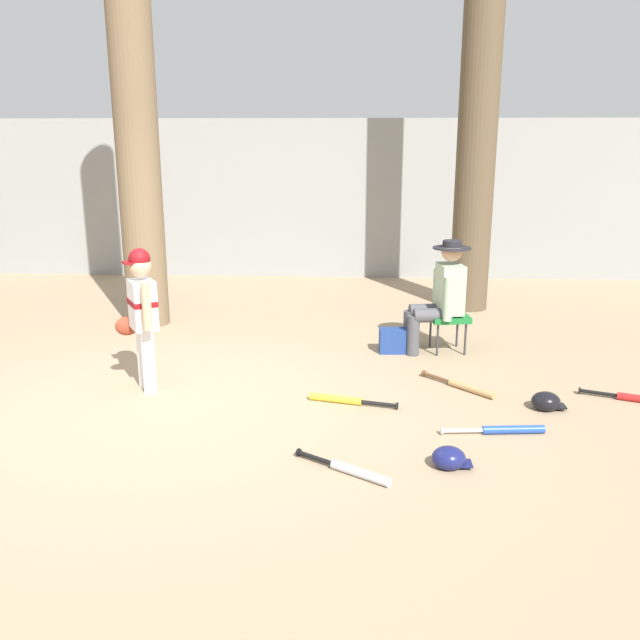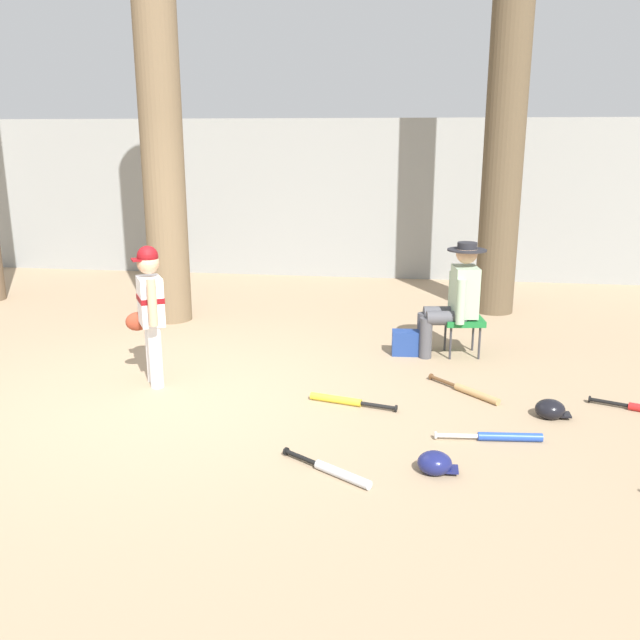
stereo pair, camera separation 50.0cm
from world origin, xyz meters
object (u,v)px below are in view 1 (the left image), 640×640
bat_wood_tan (466,387)px  bat_aluminum_silver (353,471)px  young_ballplayer (142,310)px  batting_helmet_navy (449,458)px  bat_yellow_trainer (343,400)px  handbag_beside_stool (395,341)px  tree_behind_spectator (478,113)px  seated_spectator (441,293)px  bat_red_barrel (638,399)px  tree_near_player (136,130)px  bat_blue_youth (505,430)px  folding_stool (448,318)px  batting_helmet_black (546,402)px

bat_wood_tan → bat_aluminum_silver: same height
young_ballplayer → batting_helmet_navy: 3.01m
young_ballplayer → bat_yellow_trainer: (1.80, -0.26, -0.71)m
handbag_beside_stool → bat_yellow_trainer: (-0.54, -1.48, -0.10)m
bat_yellow_trainer → tree_behind_spectator: bearing=65.2°
seated_spectator → bat_yellow_trainer: size_ratio=1.55×
tree_behind_spectator → bat_red_barrel: tree_behind_spectator is taller
seated_spectator → tree_near_player: bearing=164.2°
bat_wood_tan → bat_aluminum_silver: size_ratio=0.92×
tree_near_player → handbag_beside_stool: bearing=-19.1°
bat_blue_youth → bat_aluminum_silver: 1.39m
young_ballplayer → bat_wood_tan: (2.92, 0.11, -0.71)m
bat_yellow_trainer → batting_helmet_navy: 1.38m
young_ballplayer → bat_red_barrel: (4.38, -0.10, -0.71)m
seated_spectator → bat_wood_tan: bearing=-84.2°
bat_blue_youth → seated_spectator: bearing=97.6°
tree_behind_spectator → seated_spectator: 2.80m
tree_near_player → folding_stool: tree_near_player is taller
bat_aluminum_silver → bat_wood_tan: bearing=58.5°
young_ballplayer → folding_stool: young_ballplayer is taller
folding_stool → bat_wood_tan: folding_stool is taller
young_ballplayer → bat_blue_youth: (3.08, -0.82, -0.71)m
bat_red_barrel → bat_aluminum_silver: same height
tree_near_player → folding_stool: (3.55, -0.96, -1.95)m
tree_behind_spectator → young_ballplayer: bearing=-136.4°
bat_red_barrel → batting_helmet_black: bearing=-166.3°
handbag_beside_stool → bat_yellow_trainer: 1.58m
bat_yellow_trainer → batting_helmet_navy: size_ratio=2.75×
young_ballplayer → handbag_beside_stool: young_ballplayer is taller
seated_spectator → young_ballplayer: bearing=-155.4°
seated_spectator → bat_yellow_trainer: bearing=-123.0°
young_ballplayer → handbag_beside_stool: bearing=27.6°
bat_red_barrel → bat_blue_youth: bearing=-150.9°
tree_behind_spectator → folding_stool: (-0.52, -1.96, -2.17)m
bat_blue_youth → bat_aluminum_silver: size_ratio=1.20×
batting_helmet_black → young_ballplayer: bearing=175.0°
bat_red_barrel → seated_spectator: bearing=138.8°
bat_red_barrel → tree_behind_spectator: bearing=105.9°
tree_behind_spectator → bat_aluminum_silver: tree_behind_spectator is taller
batting_helmet_navy → bat_wood_tan: bearing=77.0°
folding_stool → bat_yellow_trainer: folding_stool is taller
handbag_beside_stool → young_ballplayer: bearing=-152.4°
seated_spectator → bat_red_barrel: 2.18m
handbag_beside_stool → bat_aluminum_silver: bearing=-99.0°
tree_near_player → bat_blue_youth: bearing=-39.5°
folding_stool → handbag_beside_stool: bearing=-172.5°
tree_near_player → tree_behind_spectator: tree_behind_spectator is taller
bat_yellow_trainer → folding_stool: bearing=54.7°
folding_stool → bat_red_barrel: size_ratio=0.60×
seated_spectator → bat_blue_youth: (0.28, -2.11, -0.61)m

